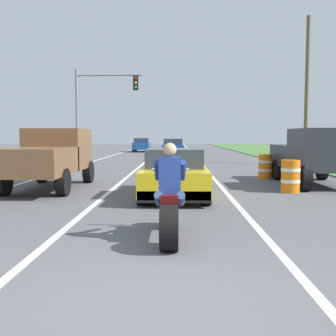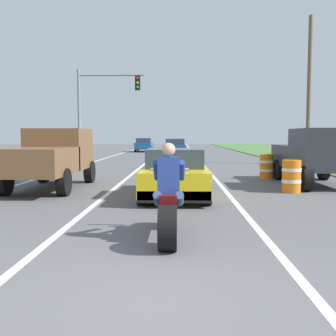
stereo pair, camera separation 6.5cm
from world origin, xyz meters
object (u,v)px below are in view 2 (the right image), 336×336
traffic_light_mast_near (99,101)px  distant_car_far_ahead (175,147)px  motorcycle_with_rider (169,205)px  pickup_truck_left_lane_brown (51,155)px  distant_car_further_ahead (144,145)px  sports_car_yellow (175,174)px  construction_barrel_mid (267,166)px  pickup_truck_right_shoulder_dark_grey (316,154)px  construction_barrel_nearest (291,176)px

traffic_light_mast_near → distant_car_far_ahead: bearing=59.6°
motorcycle_with_rider → pickup_truck_left_lane_brown: 7.63m
motorcycle_with_rider → distant_car_further_ahead: size_ratio=0.55×
sports_car_yellow → construction_barrel_mid: sports_car_yellow is taller
sports_car_yellow → pickup_truck_left_lane_brown: bearing=159.0°
pickup_truck_right_shoulder_dark_grey → construction_barrel_nearest: bearing=-124.8°
construction_barrel_mid → traffic_light_mast_near: bearing=132.2°
traffic_light_mast_near → distant_car_far_ahead: traffic_light_mast_near is taller
construction_barrel_nearest → pickup_truck_right_shoulder_dark_grey: bearing=55.2°
construction_barrel_nearest → construction_barrel_mid: size_ratio=1.00×
pickup_truck_left_lane_brown → traffic_light_mast_near: (-0.96, 12.78, 2.87)m
motorcycle_with_rider → pickup_truck_right_shoulder_dark_grey: 9.23m
traffic_light_mast_near → construction_barrel_mid: 13.41m
construction_barrel_nearest → distant_car_far_ahead: 22.07m
traffic_light_mast_near → construction_barrel_mid: size_ratio=6.00×
motorcycle_with_rider → distant_car_further_ahead: bearing=95.6°
construction_barrel_nearest → construction_barrel_mid: same height
pickup_truck_right_shoulder_dark_grey → traffic_light_mast_near: bearing=131.0°
motorcycle_with_rider → distant_car_far_ahead: (-0.16, 27.48, 0.18)m
traffic_light_mast_near → sports_car_yellow: bearing=-70.6°
sports_car_yellow → traffic_light_mast_near: traffic_light_mast_near is taller
distant_car_further_ahead → construction_barrel_nearest: bearing=-77.0°
sports_car_yellow → distant_car_far_ahead: size_ratio=1.08×
sports_car_yellow → construction_barrel_nearest: (3.56, 0.83, -0.13)m
pickup_truck_right_shoulder_dark_grey → distant_car_further_ahead: bearing=106.4°
pickup_truck_left_lane_brown → motorcycle_with_rider: bearing=-58.1°
pickup_truck_right_shoulder_dark_grey → distant_car_far_ahead: (-5.17, 19.74, -0.33)m
distant_car_far_ahead → distant_car_further_ahead: size_ratio=1.00×
motorcycle_with_rider → sports_car_yellow: 4.90m
distant_car_far_ahead → motorcycle_with_rider: bearing=-89.7°
pickup_truck_left_lane_brown → traffic_light_mast_near: size_ratio=0.80×
sports_car_yellow → distant_car_further_ahead: 32.48m
sports_car_yellow → distant_car_further_ahead: bearing=96.6°
sports_car_yellow → pickup_truck_left_lane_brown: (-4.08, 1.56, 0.48)m
distant_car_further_ahead → traffic_light_mast_near: bearing=-94.2°
motorcycle_with_rider → distant_car_far_ahead: 27.48m
construction_barrel_mid → distant_car_far_ahead: 18.25m
sports_car_yellow → pickup_truck_right_shoulder_dark_grey: (4.95, 2.84, 0.48)m
motorcycle_with_rider → pickup_truck_left_lane_brown: bearing=121.9°
pickup_truck_right_shoulder_dark_grey → distant_car_further_ahead: (-8.67, 29.43, -0.33)m
pickup_truck_left_lane_brown → pickup_truck_right_shoulder_dark_grey: same height
pickup_truck_left_lane_brown → distant_car_further_ahead: size_ratio=1.20×
pickup_truck_left_lane_brown → construction_barrel_mid: bearing=22.4°
motorcycle_with_rider → sports_car_yellow: size_ratio=0.51×
construction_barrel_nearest → sports_car_yellow: bearing=-166.8°
distant_car_far_ahead → distant_car_further_ahead: bearing=109.9°
sports_car_yellow → pickup_truck_right_shoulder_dark_grey: bearing=29.8°
distant_car_further_ahead → pickup_truck_left_lane_brown: bearing=-90.7°
traffic_light_mast_near → construction_barrel_mid: (8.70, -9.59, -3.47)m
motorcycle_with_rider → distant_car_far_ahead: size_ratio=0.55×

